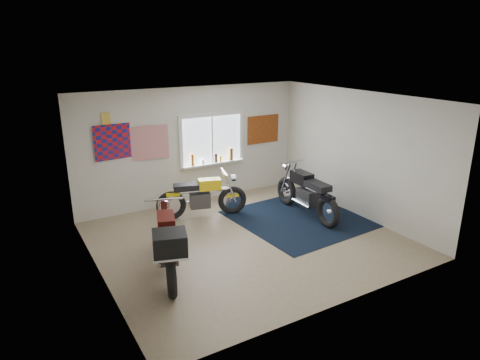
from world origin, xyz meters
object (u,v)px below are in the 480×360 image
yellow_triumph (202,197)px  black_chrome_bike (306,194)px  maroon_tourer (168,245)px  navy_rug (299,219)px

yellow_triumph → black_chrome_bike: (2.00, -1.09, 0.05)m
yellow_triumph → black_chrome_bike: black_chrome_bike is taller
maroon_tourer → navy_rug: bearing=-57.7°
navy_rug → maroon_tourer: size_ratio=1.21×
navy_rug → black_chrome_bike: size_ratio=1.20×
navy_rug → maroon_tourer: maroon_tourer is taller
yellow_triumph → maroon_tourer: 2.57m
black_chrome_bike → yellow_triumph: bearing=63.3°
navy_rug → yellow_triumph: bearing=145.9°
navy_rug → maroon_tourer: bearing=-165.3°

